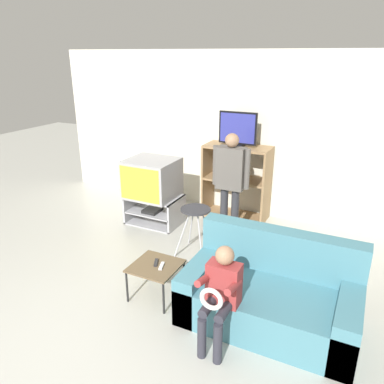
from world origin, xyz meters
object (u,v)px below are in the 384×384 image
object	(u,v)px
couch	(270,295)
snack_table	(156,268)
media_shelf	(236,182)
remote_control_black	(156,262)
folding_stool	(195,216)
tv_stand	(155,210)
television_flat	(238,130)
person_standing_adult	(231,178)
television_main	(152,178)
person_seated_child	(220,291)
remote_control_white	(162,266)

from	to	relation	value
couch	snack_table	bearing A→B (deg)	-171.90
media_shelf	remote_control_black	distance (m)	2.40
folding_stool	couch	size ratio (longest dim) A/B	0.39
tv_stand	couch	distance (m)	2.69
television_flat	person_standing_adult	world-z (taller)	television_flat
television_main	person_seated_child	distance (m)	2.80
remote_control_white	folding_stool	bearing A→B (deg)	78.33
person_standing_adult	couch	bearing A→B (deg)	-55.74
television_flat	person_standing_adult	size ratio (longest dim) A/B	0.38
television_main	remote_control_black	distance (m)	1.94
tv_stand	couch	world-z (taller)	couch
folding_stool	snack_table	xyz separation A→B (m)	(0.03, -1.05, -0.19)
couch	person_seated_child	size ratio (longest dim) A/B	1.72
snack_table	media_shelf	bearing A→B (deg)	89.09
remote_control_white	couch	xyz separation A→B (m)	(1.15, 0.17, -0.12)
media_shelf	person_seated_child	bearing A→B (deg)	-72.85
television_flat	couch	xyz separation A→B (m)	(1.19, -2.22, -1.16)
television_flat	folding_stool	bearing A→B (deg)	-92.63
tv_stand	remote_control_white	size ratio (longest dim) A/B	5.77
person_seated_child	media_shelf	bearing A→B (deg)	107.15
remote_control_black	couch	size ratio (longest dim) A/B	0.09
tv_stand	media_shelf	bearing A→B (deg)	36.17
television_main	media_shelf	size ratio (longest dim) A/B	0.63
media_shelf	person_seated_child	xyz separation A→B (m)	(0.86, -2.78, -0.04)
remote_control_black	snack_table	bearing A→B (deg)	-93.08
remote_control_black	person_seated_child	world-z (taller)	person_seated_child
folding_stool	remote_control_black	bearing A→B (deg)	-89.38
couch	folding_stool	bearing A→B (deg)	144.94
media_shelf	remote_control_white	world-z (taller)	media_shelf
remote_control_black	tv_stand	bearing A→B (deg)	97.17
remote_control_black	person_seated_child	distance (m)	1.01
snack_table	television_flat	bearing A→B (deg)	89.13
media_shelf	person_standing_adult	xyz separation A→B (m)	(0.19, -0.78, 0.33)
television_flat	person_seated_child	size ratio (longest dim) A/B	0.61
snack_table	person_standing_adult	xyz separation A→B (m)	(0.23, 1.64, 0.59)
television_main	remote_control_white	size ratio (longest dim) A/B	5.16
folding_stool	tv_stand	bearing A→B (deg)	149.32
media_shelf	tv_stand	bearing A→B (deg)	-143.83
person_standing_adult	remote_control_black	bearing A→B (deg)	-98.53
remote_control_black	media_shelf	bearing A→B (deg)	63.74
folding_stool	television_main	bearing A→B (deg)	150.31
media_shelf	snack_table	distance (m)	2.44
tv_stand	television_flat	bearing A→B (deg)	35.17
television_main	tv_stand	bearing A→B (deg)	14.43
television_main	media_shelf	xyz separation A→B (m)	(1.09, 0.79, -0.13)
media_shelf	remote_control_white	xyz separation A→B (m)	(0.04, -2.42, -0.21)
tv_stand	remote_control_black	world-z (taller)	tv_stand
television_flat	remote_control_black	world-z (taller)	television_flat
snack_table	couch	bearing A→B (deg)	8.10
media_shelf	snack_table	xyz separation A→B (m)	(-0.04, -2.42, -0.26)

